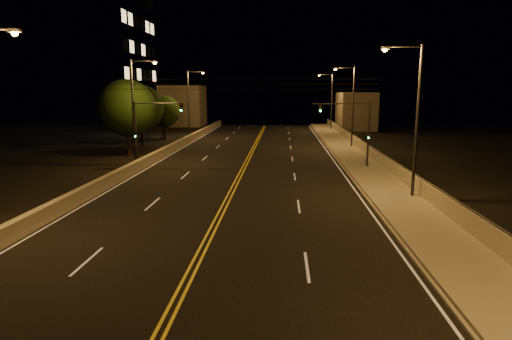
# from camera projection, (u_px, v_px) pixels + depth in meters

# --- Properties ---
(road) EXTENTS (18.00, 120.00, 0.02)m
(road) POSITION_uv_depth(u_px,v_px,m) (226.00, 203.00, 26.63)
(road) COLOR black
(road) RESTS_ON ground
(sidewalk) EXTENTS (3.60, 120.00, 0.30)m
(sidewalk) POSITION_uv_depth(u_px,v_px,m) (402.00, 204.00, 25.95)
(sidewalk) COLOR gray
(sidewalk) RESTS_ON ground
(curb) EXTENTS (0.14, 120.00, 0.15)m
(curb) POSITION_uv_depth(u_px,v_px,m) (371.00, 204.00, 26.07)
(curb) COLOR gray
(curb) RESTS_ON ground
(parapet_wall) EXTENTS (0.30, 120.00, 1.00)m
(parapet_wall) POSITION_uv_depth(u_px,v_px,m) (431.00, 194.00, 25.73)
(parapet_wall) COLOR #9E9A84
(parapet_wall) RESTS_ON sidewalk
(jersey_barrier) EXTENTS (0.45, 120.00, 0.94)m
(jersey_barrier) POSITION_uv_depth(u_px,v_px,m) (84.00, 194.00, 27.09)
(jersey_barrier) COLOR #9E9A84
(jersey_barrier) RESTS_ON ground
(distant_building_right) EXTENTS (6.00, 10.00, 6.50)m
(distant_building_right) POSITION_uv_depth(u_px,v_px,m) (356.00, 111.00, 76.30)
(distant_building_right) COLOR gray
(distant_building_right) RESTS_ON ground
(distant_building_left) EXTENTS (8.00, 8.00, 7.74)m
(distant_building_left) POSITION_uv_depth(u_px,v_px,m) (183.00, 106.00, 83.49)
(distant_building_left) COLOR gray
(distant_building_left) RESTS_ON ground
(parapet_rail) EXTENTS (0.06, 120.00, 0.06)m
(parapet_rail) POSITION_uv_depth(u_px,v_px,m) (432.00, 185.00, 25.63)
(parapet_rail) COLOR black
(parapet_rail) RESTS_ON parapet_wall
(lane_markings) EXTENTS (17.32, 116.00, 0.00)m
(lane_markings) POSITION_uv_depth(u_px,v_px,m) (226.00, 203.00, 26.55)
(lane_markings) COLOR silver
(lane_markings) RESTS_ON road
(streetlight_1) EXTENTS (2.55, 0.28, 9.65)m
(streetlight_1) POSITION_uv_depth(u_px,v_px,m) (413.00, 113.00, 26.39)
(streetlight_1) COLOR #2D2D33
(streetlight_1) RESTS_ON ground
(streetlight_2) EXTENTS (2.55, 0.28, 9.65)m
(streetlight_2) POSITION_uv_depth(u_px,v_px,m) (351.00, 102.00, 50.56)
(streetlight_2) COLOR #2D2D33
(streetlight_2) RESTS_ON ground
(streetlight_3) EXTENTS (2.55, 0.28, 9.65)m
(streetlight_3) POSITION_uv_depth(u_px,v_px,m) (330.00, 98.00, 72.71)
(streetlight_3) COLOR #2D2D33
(streetlight_3) RESTS_ON ground
(streetlight_5) EXTENTS (2.55, 0.28, 9.65)m
(streetlight_5) POSITION_uv_depth(u_px,v_px,m) (136.00, 105.00, 39.00)
(streetlight_5) COLOR #2D2D33
(streetlight_5) RESTS_ON ground
(streetlight_6) EXTENTS (2.55, 0.28, 9.65)m
(streetlight_6) POSITION_uv_depth(u_px,v_px,m) (190.00, 100.00, 61.89)
(streetlight_6) COLOR #2D2D33
(streetlight_6) RESTS_ON ground
(traffic_signal_right) EXTENTS (5.11, 0.31, 5.96)m
(traffic_signal_right) POSITION_uv_depth(u_px,v_px,m) (357.00, 127.00, 37.38)
(traffic_signal_right) COLOR #2D2D33
(traffic_signal_right) RESTS_ON ground
(traffic_signal_left) EXTENTS (5.11, 0.31, 5.96)m
(traffic_signal_left) POSITION_uv_depth(u_px,v_px,m) (147.00, 126.00, 38.52)
(traffic_signal_left) COLOR #2D2D33
(traffic_signal_left) RESTS_ON ground
(overhead_wires) EXTENTS (22.00, 0.03, 0.83)m
(overhead_wires) POSITION_uv_depth(u_px,v_px,m) (240.00, 84.00, 34.58)
(overhead_wires) COLOR black
(building_tower) EXTENTS (24.00, 15.00, 30.00)m
(building_tower) POSITION_uv_depth(u_px,v_px,m) (58.00, 37.00, 61.19)
(building_tower) COLOR gray
(building_tower) RESTS_ON ground
(tree_0) EXTENTS (5.95, 5.95, 8.07)m
(tree_0) POSITION_uv_depth(u_px,v_px,m) (127.00, 108.00, 44.72)
(tree_0) COLOR black
(tree_0) RESTS_ON ground
(tree_1) EXTENTS (5.60, 5.60, 7.59)m
(tree_1) POSITION_uv_depth(u_px,v_px,m) (141.00, 108.00, 52.87)
(tree_1) COLOR black
(tree_1) RESTS_ON ground
(tree_2) EXTENTS (4.62, 4.62, 6.26)m
(tree_2) POSITION_uv_depth(u_px,v_px,m) (164.00, 111.00, 60.91)
(tree_2) COLOR black
(tree_2) RESTS_ON ground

